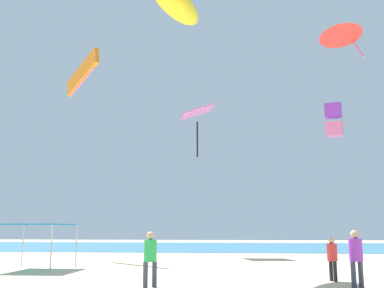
{
  "coord_description": "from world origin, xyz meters",
  "views": [
    {
      "loc": [
        3.82,
        -19.14,
        1.99
      ],
      "look_at": [
        1.39,
        7.02,
        6.9
      ],
      "focal_mm": 41.98,
      "sensor_mm": 36.0,
      "label": 1
    }
  ],
  "objects_px": {
    "person_near_tent": "(332,255)",
    "kite_inflatable_yellow": "(176,3)",
    "person_central": "(150,254)",
    "kite_diamond_pink": "(197,115)",
    "person_leftmost": "(356,254)",
    "kite_parafoil_orange": "(82,73)",
    "kite_box_purple": "(334,120)",
    "canopy_tent": "(37,226)",
    "kite_delta_red": "(340,33)"
  },
  "relations": [
    {
      "from": "person_leftmost",
      "to": "kite_parafoil_orange",
      "type": "distance_m",
      "value": 24.61
    },
    {
      "from": "kite_delta_red",
      "to": "kite_inflatable_yellow",
      "type": "xyz_separation_m",
      "value": [
        -9.69,
        -4.02,
        0.31
      ]
    },
    {
      "from": "canopy_tent",
      "to": "person_central",
      "type": "xyz_separation_m",
      "value": [
        6.77,
        -6.01,
        -0.98
      ]
    },
    {
      "from": "kite_parafoil_orange",
      "to": "kite_diamond_pink",
      "type": "bearing_deg",
      "value": -110.49
    },
    {
      "from": "canopy_tent",
      "to": "kite_box_purple",
      "type": "distance_m",
      "value": 26.0
    },
    {
      "from": "person_near_tent",
      "to": "kite_delta_red",
      "type": "height_order",
      "value": "kite_delta_red"
    },
    {
      "from": "kite_inflatable_yellow",
      "to": "kite_diamond_pink",
      "type": "xyz_separation_m",
      "value": [
        0.16,
        12.49,
        -3.12
      ]
    },
    {
      "from": "person_central",
      "to": "kite_diamond_pink",
      "type": "xyz_separation_m",
      "value": [
        0.05,
        19.53,
        9.9
      ]
    },
    {
      "from": "person_central",
      "to": "kite_delta_red",
      "type": "bearing_deg",
      "value": -163.2
    },
    {
      "from": "canopy_tent",
      "to": "kite_parafoil_orange",
      "type": "bearing_deg",
      "value": 98.79
    },
    {
      "from": "person_near_tent",
      "to": "kite_box_purple",
      "type": "height_order",
      "value": "kite_box_purple"
    },
    {
      "from": "person_leftmost",
      "to": "kite_diamond_pink",
      "type": "xyz_separation_m",
      "value": [
        -6.93,
        18.99,
        9.87
      ]
    },
    {
      "from": "canopy_tent",
      "to": "kite_box_purple",
      "type": "relative_size",
      "value": 1.17
    },
    {
      "from": "person_near_tent",
      "to": "person_leftmost",
      "type": "height_order",
      "value": "person_leftmost"
    },
    {
      "from": "person_leftmost",
      "to": "kite_diamond_pink",
      "type": "height_order",
      "value": "kite_diamond_pink"
    },
    {
      "from": "canopy_tent",
      "to": "kite_diamond_pink",
      "type": "xyz_separation_m",
      "value": [
        6.82,
        13.52,
        8.92
      ]
    },
    {
      "from": "kite_inflatable_yellow",
      "to": "kite_diamond_pink",
      "type": "bearing_deg",
      "value": -159.93
    },
    {
      "from": "kite_delta_red",
      "to": "kite_box_purple",
      "type": "xyz_separation_m",
      "value": [
        1.84,
        11.25,
        -2.84
      ]
    },
    {
      "from": "person_near_tent",
      "to": "kite_inflatable_yellow",
      "type": "bearing_deg",
      "value": -144.63
    },
    {
      "from": "canopy_tent",
      "to": "kite_delta_red",
      "type": "relative_size",
      "value": 1.01
    },
    {
      "from": "person_central",
      "to": "kite_delta_red",
      "type": "distance_m",
      "value": 19.38
    },
    {
      "from": "kite_box_purple",
      "to": "canopy_tent",
      "type": "bearing_deg",
      "value": 59.09
    },
    {
      "from": "person_near_tent",
      "to": "person_leftmost",
      "type": "xyz_separation_m",
      "value": [
        0.41,
        -1.84,
        0.16
      ]
    },
    {
      "from": "person_leftmost",
      "to": "kite_parafoil_orange",
      "type": "height_order",
      "value": "kite_parafoil_orange"
    },
    {
      "from": "person_central",
      "to": "kite_delta_red",
      "type": "xyz_separation_m",
      "value": [
        9.59,
        11.06,
        12.71
      ]
    },
    {
      "from": "kite_box_purple",
      "to": "kite_diamond_pink",
      "type": "xyz_separation_m",
      "value": [
        -11.38,
        -2.78,
        0.03
      ]
    },
    {
      "from": "canopy_tent",
      "to": "person_near_tent",
      "type": "xyz_separation_m",
      "value": [
        13.34,
        -3.63,
        -1.12
      ]
    },
    {
      "from": "canopy_tent",
      "to": "person_central",
      "type": "relative_size",
      "value": 1.8
    },
    {
      "from": "kite_parafoil_orange",
      "to": "kite_diamond_pink",
      "type": "xyz_separation_m",
      "value": [
        8.29,
        4.01,
        -2.36
      ]
    },
    {
      "from": "kite_parafoil_orange",
      "to": "kite_box_purple",
      "type": "height_order",
      "value": "kite_parafoil_orange"
    },
    {
      "from": "canopy_tent",
      "to": "kite_parafoil_orange",
      "type": "xyz_separation_m",
      "value": [
        -1.47,
        9.51,
        11.28
      ]
    },
    {
      "from": "person_leftmost",
      "to": "kite_parafoil_orange",
      "type": "bearing_deg",
      "value": -77.12
    },
    {
      "from": "canopy_tent",
      "to": "person_leftmost",
      "type": "height_order",
      "value": "canopy_tent"
    },
    {
      "from": "person_leftmost",
      "to": "person_central",
      "type": "bearing_deg",
      "value": -28.14
    },
    {
      "from": "person_leftmost",
      "to": "person_central",
      "type": "relative_size",
      "value": 1.03
    },
    {
      "from": "canopy_tent",
      "to": "kite_inflatable_yellow",
      "type": "xyz_separation_m",
      "value": [
        6.66,
        1.03,
        12.04
      ]
    },
    {
      "from": "kite_inflatable_yellow",
      "to": "kite_parafoil_orange",
      "type": "relative_size",
      "value": 1.45
    },
    {
      "from": "person_near_tent",
      "to": "kite_diamond_pink",
      "type": "height_order",
      "value": "kite_diamond_pink"
    },
    {
      "from": "person_near_tent",
      "to": "kite_inflatable_yellow",
      "type": "xyz_separation_m",
      "value": [
        -6.68,
        4.67,
        13.15
      ]
    },
    {
      "from": "kite_parafoil_orange",
      "to": "kite_diamond_pink",
      "type": "distance_m",
      "value": 9.51
    },
    {
      "from": "kite_box_purple",
      "to": "kite_delta_red",
      "type": "bearing_deg",
      "value": 97.93
    },
    {
      "from": "canopy_tent",
      "to": "person_leftmost",
      "type": "xyz_separation_m",
      "value": [
        13.75,
        -5.47,
        -0.95
      ]
    },
    {
      "from": "kite_delta_red",
      "to": "kite_diamond_pink",
      "type": "height_order",
      "value": "kite_delta_red"
    },
    {
      "from": "person_leftmost",
      "to": "person_near_tent",
      "type": "bearing_deg",
      "value": -110.04
    },
    {
      "from": "person_leftmost",
      "to": "kite_parafoil_orange",
      "type": "xyz_separation_m",
      "value": [
        -15.22,
        14.98,
        12.23
      ]
    },
    {
      "from": "person_near_tent",
      "to": "kite_inflatable_yellow",
      "type": "distance_m",
      "value": 15.47
    },
    {
      "from": "kite_box_purple",
      "to": "kite_diamond_pink",
      "type": "bearing_deg",
      "value": 30.96
    },
    {
      "from": "kite_parafoil_orange",
      "to": "kite_box_purple",
      "type": "bearing_deg",
      "value": -117.25
    },
    {
      "from": "person_near_tent",
      "to": "person_central",
      "type": "xyz_separation_m",
      "value": [
        -6.57,
        -2.38,
        0.13
      ]
    },
    {
      "from": "person_central",
      "to": "kite_inflatable_yellow",
      "type": "xyz_separation_m",
      "value": [
        -0.11,
        7.04,
        13.02
      ]
    }
  ]
}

